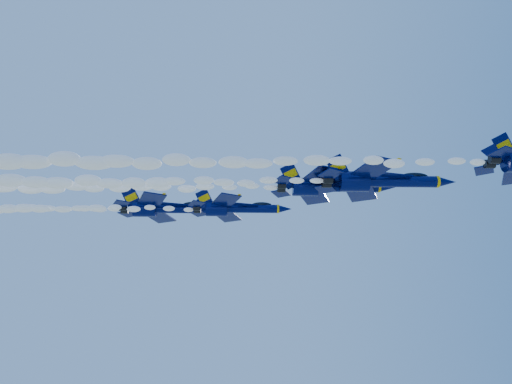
{
  "coord_description": "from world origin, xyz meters",
  "views": [
    {
      "loc": [
        -10.61,
        -62.18,
        126.64
      ],
      "look_at": [
        -9.22,
        3.53,
        154.59
      ],
      "focal_mm": 35.0,
      "sensor_mm": 36.0,
      "label": 1
    }
  ],
  "objects_px": {
    "jet_third": "(329,186)",
    "jet_fourth": "(236,208)",
    "jet_fifth": "(166,208)",
    "jet_second": "(381,181)"
  },
  "relations": [
    {
      "from": "jet_third",
      "to": "jet_fourth",
      "type": "distance_m",
      "value": 19.17
    },
    {
      "from": "jet_fourth",
      "to": "jet_fifth",
      "type": "height_order",
      "value": "jet_fifth"
    },
    {
      "from": "jet_fourth",
      "to": "jet_fifth",
      "type": "distance_m",
      "value": 14.59
    },
    {
      "from": "jet_second",
      "to": "jet_third",
      "type": "distance_m",
      "value": 7.38
    },
    {
      "from": "jet_second",
      "to": "jet_third",
      "type": "xyz_separation_m",
      "value": [
        -6.04,
        4.13,
        0.98
      ]
    },
    {
      "from": "jet_second",
      "to": "jet_fourth",
      "type": "relative_size",
      "value": 1.07
    },
    {
      "from": "jet_third",
      "to": "jet_fourth",
      "type": "height_order",
      "value": "jet_fourth"
    },
    {
      "from": "jet_third",
      "to": "jet_fifth",
      "type": "distance_m",
      "value": 33.29
    },
    {
      "from": "jet_second",
      "to": "jet_fourth",
      "type": "height_order",
      "value": "jet_fourth"
    },
    {
      "from": "jet_second",
      "to": "jet_fifth",
      "type": "xyz_separation_m",
      "value": [
        -31.71,
        24.82,
        5.54
      ]
    }
  ]
}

